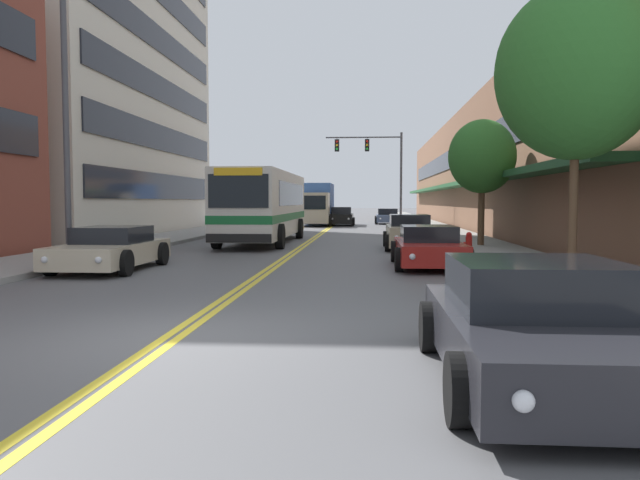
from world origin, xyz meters
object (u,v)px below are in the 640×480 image
Objects in this scene: car_black_moving_lead at (342,217)px; street_tree_right_near at (576,72)px; car_champagne_parked_left_near at (111,249)px; city_bus at (265,203)px; traffic_signal_mast at (376,160)px; car_red_parked_right_far at (429,247)px; car_charcoal_parked_right_foreground at (538,327)px; car_beige_parked_right_end at (409,233)px; fire_hydrant at (469,243)px; street_tree_right_mid at (482,157)px; car_slate_blue_parked_right_mid at (388,217)px; box_truck at (317,204)px; street_lamp_left_near at (74,103)px; car_silver_parked_left_mid at (263,221)px.

street_tree_right_near is at bearing -79.76° from car_black_moving_lead.
city_bus is at bearing 78.59° from car_champagne_parked_left_near.
car_red_parked_right_far is at bearing -87.85° from traffic_signal_mast.
car_charcoal_parked_right_foreground is at bearing -84.83° from car_black_moving_lead.
car_beige_parked_right_end is 12.17m from street_tree_right_near.
street_tree_right_near is at bearing -15.82° from car_champagne_parked_left_near.
traffic_signal_mast is (-1.12, 29.77, 4.45)m from car_red_parked_right_far.
car_champagne_parked_left_near reaches higher than fire_hydrant.
car_red_parked_right_far is (6.41, -10.05, -1.22)m from city_bus.
car_black_moving_lead is at bearing 82.28° from city_bus.
car_slate_blue_parked_right_mid is at bearing 96.02° from street_tree_right_mid.
box_truck is (3.06, 31.78, 1.07)m from car_champagne_parked_left_near.
city_bus is 22.50m from car_charcoal_parked_right_foreground.
street_lamp_left_near is 10.34× the size of fire_hydrant.
fire_hydrant is (11.01, 4.30, -3.95)m from street_lamp_left_near.
street_tree_right_mid is at bearing 36.41° from car_champagne_parked_left_near.
fire_hydrant is (7.93, -7.65, -1.26)m from city_bus.
city_bus is 15.64× the size of fire_hydrant.
street_tree_right_mid is (2.81, -26.66, 3.02)m from car_slate_blue_parked_right_mid.
traffic_signal_mast reaches higher than car_beige_parked_right_end.
car_black_moving_lead is 0.57× the size of street_lamp_left_near.
street_lamp_left_near is at bearing -104.82° from traffic_signal_mast.
fire_hydrant is (1.52, 2.40, -0.04)m from car_red_parked_right_far.
street_lamp_left_near reaches higher than street_tree_right_mid.
street_tree_right_mid is at bearing -18.78° from city_bus.
car_black_moving_lead is 27.91m from fire_hydrant.
car_champagne_parked_left_near is at bearing -95.50° from box_truck.
car_champagne_parked_left_near is 10.97m from fire_hydrant.
traffic_signal_mast is (-1.01, -3.84, 4.42)m from car_slate_blue_parked_right_mid.
city_bus is 1.62× the size of traffic_signal_mast.
street_lamp_left_near is at bearing 166.92° from street_tree_right_near.
car_black_moving_lead is 2.24m from box_truck.
car_charcoal_parked_right_foreground is at bearing -98.34° from street_tree_right_mid.
car_red_parked_right_far is 0.64× the size of traffic_signal_mast.
car_champagne_parked_left_near is 1.10× the size of car_slate_blue_parked_right_mid.
car_beige_parked_right_end is 0.61× the size of traffic_signal_mast.
car_charcoal_parked_right_foreground is 18.04m from car_beige_parked_right_end.
street_tree_right_near is (11.32, -28.55, 3.96)m from car_silver_parked_left_mid.
car_red_parked_right_far is 30.04m from car_black_moving_lead.
car_beige_parked_right_end is (6.30, -3.49, -1.14)m from city_bus.
traffic_signal_mast is at bearing 95.50° from fire_hydrant.
street_lamp_left_near is 12.31m from street_tree_right_near.
street_lamp_left_near is at bearing -100.30° from car_black_moving_lead.
car_slate_blue_parked_right_mid reaches higher than fire_hydrant.
car_black_moving_lead reaches higher than car_beige_parked_right_end.
car_beige_parked_right_end is at bearing -172.09° from street_tree_right_mid.
car_charcoal_parked_right_foreground is 13.96m from fire_hydrant.
street_lamp_left_near reaches higher than car_beige_parked_right_end.
car_black_moving_lead is at bearing -13.45° from box_truck.
car_silver_parked_left_mid is 0.61× the size of box_truck.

